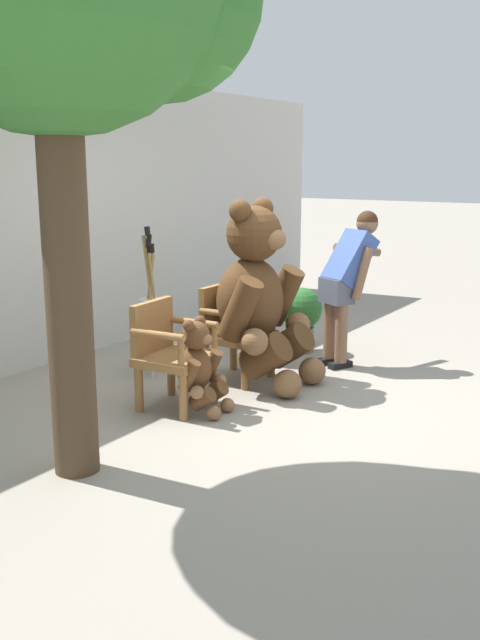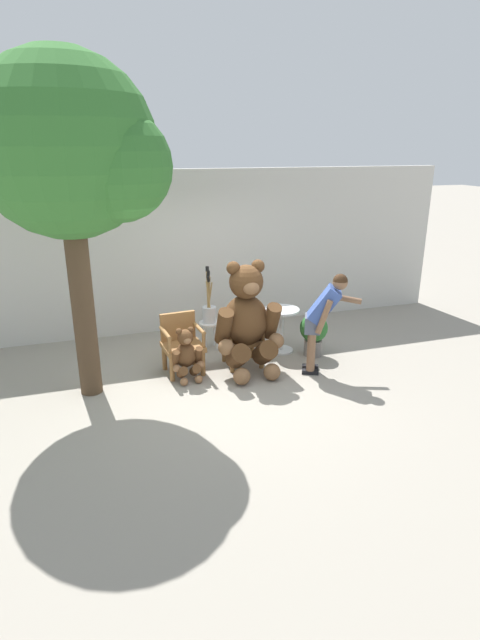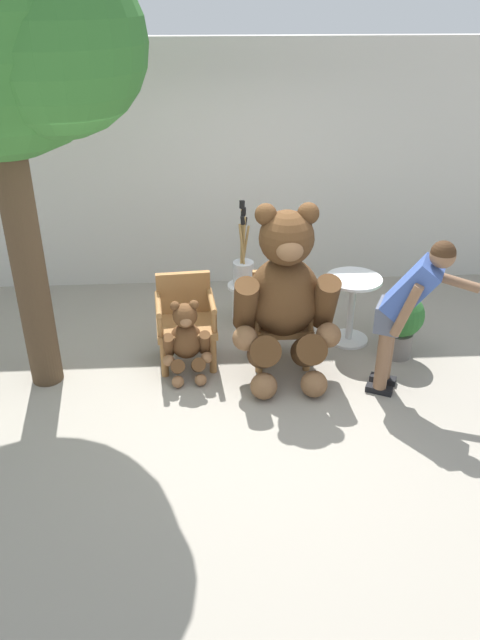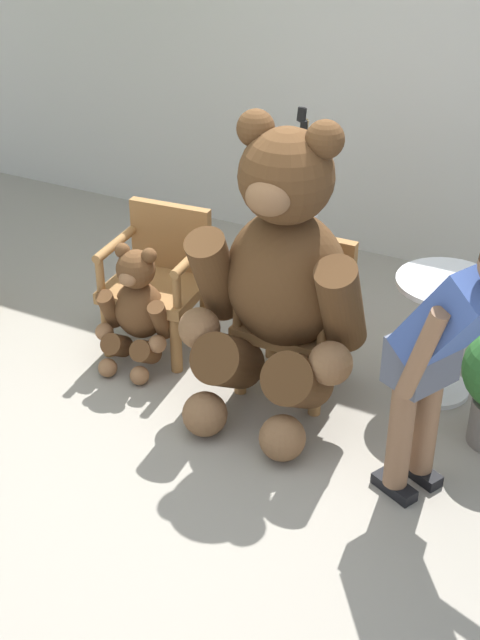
{
  "view_description": "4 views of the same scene",
  "coord_description": "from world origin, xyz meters",
  "px_view_note": "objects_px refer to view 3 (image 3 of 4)",
  "views": [
    {
      "loc": [
        -4.79,
        -2.99,
        1.96
      ],
      "look_at": [
        0.33,
        0.38,
        0.59
      ],
      "focal_mm": 40.0,
      "sensor_mm": 36.0,
      "label": 1
    },
    {
      "loc": [
        -1.73,
        -6.15,
        3.16
      ],
      "look_at": [
        0.24,
        -0.07,
        0.92
      ],
      "focal_mm": 28.0,
      "sensor_mm": 36.0,
      "label": 2
    },
    {
      "loc": [
        -0.26,
        -4.74,
        3.33
      ],
      "look_at": [
        0.03,
        0.01,
        0.71
      ],
      "focal_mm": 35.0,
      "sensor_mm": 36.0,
      "label": 3
    },
    {
      "loc": [
        2.16,
        -3.48,
        2.98
      ],
      "look_at": [
        0.29,
        0.14,
        0.56
      ],
      "focal_mm": 50.0,
      "sensor_mm": 36.0,
      "label": 4
    }
  ],
  "objects_px": {
    "wooden_chair_left": "(185,318)",
    "teddy_bear_large": "(285,296)",
    "teddy_bear_small": "(186,340)",
    "potted_plant": "(401,320)",
    "wooden_chair_right": "(280,315)",
    "white_stool": "(243,293)",
    "brush_bucket": "(243,266)",
    "round_side_table": "(352,302)",
    "person_visitor": "(408,303)"
  },
  "relations": [
    {
      "from": "brush_bucket",
      "to": "round_side_table",
      "type": "xyz_separation_m",
      "value": [
        1.07,
        -0.45,
        -0.22
      ]
    },
    {
      "from": "teddy_bear_small",
      "to": "white_stool",
      "type": "distance_m",
      "value": 1.16
    },
    {
      "from": "brush_bucket",
      "to": "teddy_bear_large",
      "type": "bearing_deg",
      "value": -72.12
    },
    {
      "from": "teddy_bear_large",
      "to": "person_visitor",
      "type": "relative_size",
      "value": 1.1
    },
    {
      "from": "white_stool",
      "to": "teddy_bear_small",
      "type": "bearing_deg",
      "value": -121.08
    },
    {
      "from": "teddy_bear_small",
      "to": "brush_bucket",
      "type": "relative_size",
      "value": 0.83
    },
    {
      "from": "teddy_bear_small",
      "to": "brush_bucket",
      "type": "bearing_deg",
      "value": 58.97
    },
    {
      "from": "brush_bucket",
      "to": "potted_plant",
      "type": "distance_m",
      "value": 1.7
    },
    {
      "from": "potted_plant",
      "to": "brush_bucket",
      "type": "bearing_deg",
      "value": 152.73
    },
    {
      "from": "potted_plant",
      "to": "wooden_chair_left",
      "type": "bearing_deg",
      "value": 178.3
    },
    {
      "from": "person_visitor",
      "to": "potted_plant",
      "type": "xyz_separation_m",
      "value": [
        0.18,
        0.6,
        -0.5
      ]
    },
    {
      "from": "wooden_chair_right",
      "to": "white_stool",
      "type": "height_order",
      "value": "wooden_chair_right"
    },
    {
      "from": "teddy_bear_large",
      "to": "teddy_bear_small",
      "type": "bearing_deg",
      "value": -179.2
    },
    {
      "from": "wooden_chair_left",
      "to": "wooden_chair_right",
      "type": "xyz_separation_m",
      "value": [
        0.92,
        0.0,
        0.0
      ]
    },
    {
      "from": "white_stool",
      "to": "potted_plant",
      "type": "relative_size",
      "value": 0.68
    },
    {
      "from": "teddy_bear_large",
      "to": "teddy_bear_small",
      "type": "distance_m",
      "value": 1.01
    },
    {
      "from": "teddy_bear_large",
      "to": "brush_bucket",
      "type": "xyz_separation_m",
      "value": [
        -0.32,
        0.98,
        -0.13
      ]
    },
    {
      "from": "wooden_chair_right",
      "to": "wooden_chair_left",
      "type": "bearing_deg",
      "value": -179.99
    },
    {
      "from": "wooden_chair_left",
      "to": "potted_plant",
      "type": "xyz_separation_m",
      "value": [
        2.1,
        -0.06,
        -0.07
      ]
    },
    {
      "from": "wooden_chair_left",
      "to": "teddy_bear_small",
      "type": "bearing_deg",
      "value": -88.22
    },
    {
      "from": "round_side_table",
      "to": "white_stool",
      "type": "bearing_deg",
      "value": 157.02
    },
    {
      "from": "teddy_bear_large",
      "to": "potted_plant",
      "type": "xyz_separation_m",
      "value": [
        1.18,
        0.21,
        -0.41
      ]
    },
    {
      "from": "teddy_bear_small",
      "to": "round_side_table",
      "type": "relative_size",
      "value": 1.07
    },
    {
      "from": "person_visitor",
      "to": "brush_bucket",
      "type": "height_order",
      "value": "person_visitor"
    },
    {
      "from": "wooden_chair_left",
      "to": "person_visitor",
      "type": "height_order",
      "value": "person_visitor"
    },
    {
      "from": "wooden_chair_left",
      "to": "round_side_table",
      "type": "height_order",
      "value": "wooden_chair_left"
    },
    {
      "from": "teddy_bear_small",
      "to": "person_visitor",
      "type": "height_order",
      "value": "person_visitor"
    },
    {
      "from": "wooden_chair_right",
      "to": "white_stool",
      "type": "distance_m",
      "value": 0.78
    },
    {
      "from": "teddy_bear_large",
      "to": "wooden_chair_right",
      "type": "bearing_deg",
      "value": 90.32
    },
    {
      "from": "potted_plant",
      "to": "white_stool",
      "type": "bearing_deg",
      "value": 152.7
    },
    {
      "from": "wooden_chair_right",
      "to": "potted_plant",
      "type": "relative_size",
      "value": 1.26
    },
    {
      "from": "wooden_chair_left",
      "to": "wooden_chair_right",
      "type": "distance_m",
      "value": 0.92
    },
    {
      "from": "brush_bucket",
      "to": "potted_plant",
      "type": "xyz_separation_m",
      "value": [
        1.49,
        -0.77,
        -0.28
      ]
    },
    {
      "from": "teddy_bear_small",
      "to": "brush_bucket",
      "type": "distance_m",
      "value": 1.19
    },
    {
      "from": "teddy_bear_small",
      "to": "potted_plant",
      "type": "bearing_deg",
      "value": 6.03
    },
    {
      "from": "brush_bucket",
      "to": "wooden_chair_right",
      "type": "bearing_deg",
      "value": -66.06
    },
    {
      "from": "round_side_table",
      "to": "potted_plant",
      "type": "xyz_separation_m",
      "value": [
        0.42,
        -0.31,
        -0.05
      ]
    },
    {
      "from": "wooden_chair_left",
      "to": "person_visitor",
      "type": "bearing_deg",
      "value": -19.09
    },
    {
      "from": "wooden_chair_left",
      "to": "teddy_bear_large",
      "type": "relative_size",
      "value": 0.52
    },
    {
      "from": "round_side_table",
      "to": "potted_plant",
      "type": "distance_m",
      "value": 0.53
    },
    {
      "from": "teddy_bear_large",
      "to": "brush_bucket",
      "type": "relative_size",
      "value": 1.77
    },
    {
      "from": "teddy_bear_small",
      "to": "person_visitor",
      "type": "distance_m",
      "value": 2.01
    },
    {
      "from": "white_stool",
      "to": "teddy_bear_large",
      "type": "bearing_deg",
      "value": -72.19
    },
    {
      "from": "wooden_chair_right",
      "to": "potted_plant",
      "type": "height_order",
      "value": "wooden_chair_right"
    },
    {
      "from": "wooden_chair_right",
      "to": "person_visitor",
      "type": "bearing_deg",
      "value": -33.6
    },
    {
      "from": "wooden_chair_right",
      "to": "round_side_table",
      "type": "xyz_separation_m",
      "value": [
        0.76,
        0.25,
        -0.01
      ]
    },
    {
      "from": "wooden_chair_right",
      "to": "person_visitor",
      "type": "relative_size",
      "value": 0.57
    },
    {
      "from": "wooden_chair_left",
      "to": "brush_bucket",
      "type": "distance_m",
      "value": 0.95
    },
    {
      "from": "wooden_chair_left",
      "to": "round_side_table",
      "type": "distance_m",
      "value": 1.7
    },
    {
      "from": "wooden_chair_left",
      "to": "wooden_chair_right",
      "type": "bearing_deg",
      "value": 0.01
    }
  ]
}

